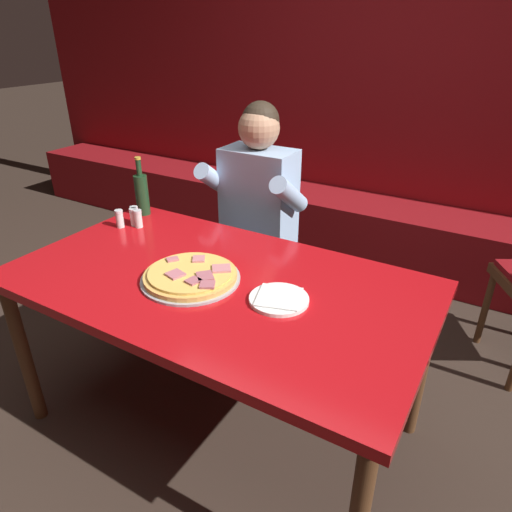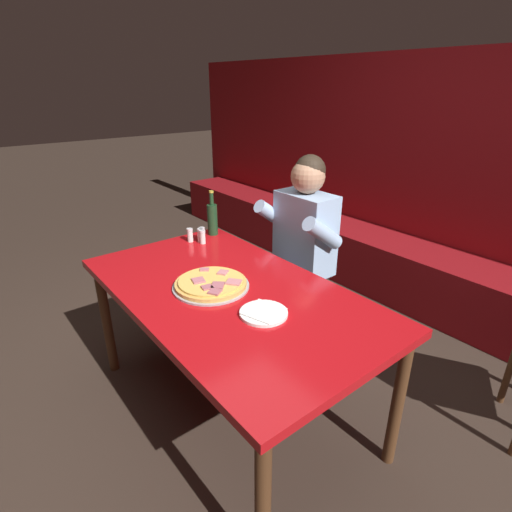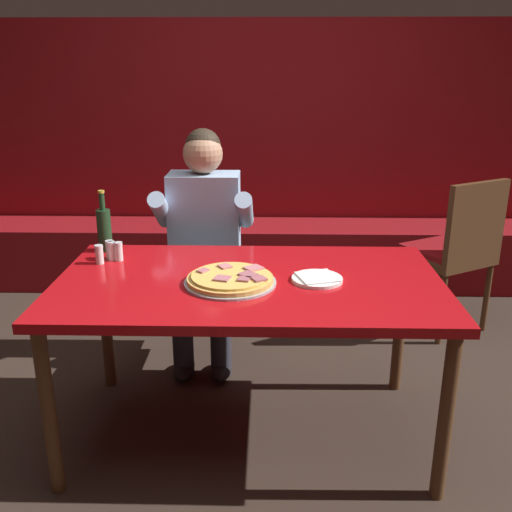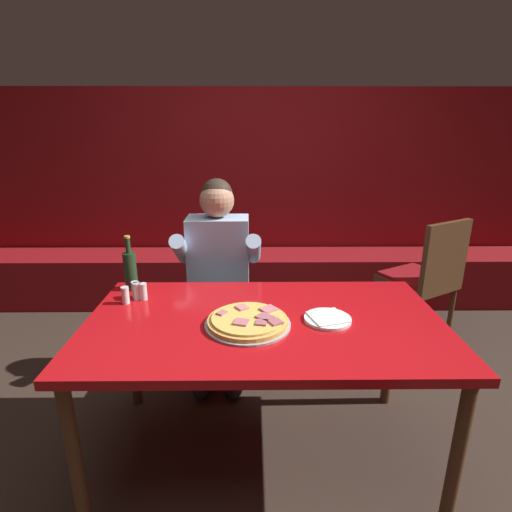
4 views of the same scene
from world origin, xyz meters
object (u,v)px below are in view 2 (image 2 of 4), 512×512
object	(u,v)px
beer_bottle	(212,218)
shaker_oregano	(203,237)
main_dining_table	(229,302)
shaker_parmesan	(202,235)
shaker_black_pepper	(190,236)
diner_seated_blue_shirt	(295,247)
pizza	(211,284)
plate_white_paper	(264,313)
shaker_red_pepper_flakes	(200,236)

from	to	relation	value
beer_bottle	shaker_oregano	world-z (taller)	beer_bottle
main_dining_table	shaker_parmesan	xyz separation A→B (m)	(-0.64, 0.25, 0.11)
shaker_black_pepper	diner_seated_blue_shirt	world-z (taller)	diner_seated_blue_shirt
shaker_black_pepper	diner_seated_blue_shirt	size ratio (longest dim) A/B	0.07
beer_bottle	diner_seated_blue_shirt	size ratio (longest dim) A/B	0.23
beer_bottle	shaker_oregano	bearing A→B (deg)	-54.86
pizza	shaker_black_pepper	size ratio (longest dim) A/B	4.36
plate_white_paper	beer_bottle	world-z (taller)	beer_bottle
main_dining_table	shaker_black_pepper	world-z (taller)	shaker_black_pepper
pizza	shaker_parmesan	size ratio (longest dim) A/B	4.36
shaker_oregano	plate_white_paper	bearing A→B (deg)	-14.92
pizza	shaker_parmesan	bearing A→B (deg)	152.35
shaker_parmesan	diner_seated_blue_shirt	world-z (taller)	diner_seated_blue_shirt
beer_bottle	shaker_parmesan	bearing A→B (deg)	-65.69
plate_white_paper	shaker_red_pepper_flakes	distance (m)	0.94
shaker_black_pepper	diner_seated_blue_shirt	distance (m)	0.67
pizza	diner_seated_blue_shirt	size ratio (longest dim) A/B	0.29
shaker_red_pepper_flakes	diner_seated_blue_shirt	xyz separation A→B (m)	(0.36, 0.48, -0.08)
beer_bottle	diner_seated_blue_shirt	bearing A→B (deg)	38.58
shaker_red_pepper_flakes	shaker_black_pepper	world-z (taller)	same
pizza	beer_bottle	distance (m)	0.75
main_dining_table	shaker_oregano	bearing A→B (deg)	159.66
pizza	shaker_red_pepper_flakes	distance (m)	0.62
beer_bottle	shaker_parmesan	size ratio (longest dim) A/B	3.40
pizza	beer_bottle	xyz separation A→B (m)	(-0.62, 0.41, 0.09)
beer_bottle	pizza	bearing A→B (deg)	-33.64
shaker_red_pepper_flakes	diner_seated_blue_shirt	world-z (taller)	diner_seated_blue_shirt
shaker_red_pepper_flakes	shaker_black_pepper	xyz separation A→B (m)	(-0.04, -0.05, 0.00)
pizza	diner_seated_blue_shirt	xyz separation A→B (m)	(-0.19, 0.75, -0.06)
main_dining_table	shaker_parmesan	world-z (taller)	shaker_parmesan
shaker_parmesan	shaker_oregano	world-z (taller)	same
pizza	beer_bottle	size ratio (longest dim) A/B	1.29
main_dining_table	shaker_black_pepper	xyz separation A→B (m)	(-0.67, 0.18, 0.11)
shaker_red_pepper_flakes	diner_seated_blue_shirt	distance (m)	0.60
shaker_parmesan	plate_white_paper	bearing A→B (deg)	-15.61
shaker_red_pepper_flakes	shaker_black_pepper	bearing A→B (deg)	-131.46
pizza	shaker_red_pepper_flakes	size ratio (longest dim) A/B	4.36
pizza	shaker_red_pepper_flakes	world-z (taller)	shaker_red_pepper_flakes
shaker_parmesan	shaker_red_pepper_flakes	size ratio (longest dim) A/B	1.00
shaker_red_pepper_flakes	pizza	bearing A→B (deg)	-26.65
plate_white_paper	diner_seated_blue_shirt	bearing A→B (deg)	127.56
main_dining_table	beer_bottle	size ratio (longest dim) A/B	5.47
main_dining_table	beer_bottle	xyz separation A→B (m)	(-0.69, 0.36, 0.18)
diner_seated_blue_shirt	shaker_oregano	bearing A→B (deg)	-124.39
shaker_red_pepper_flakes	plate_white_paper	bearing A→B (deg)	-14.69
pizza	shaker_oregano	xyz separation A→B (m)	(-0.52, 0.27, 0.02)
plate_white_paper	diner_seated_blue_shirt	size ratio (longest dim) A/B	0.16
pizza	shaker_oregano	world-z (taller)	shaker_oregano
shaker_black_pepper	beer_bottle	bearing A→B (deg)	97.06
shaker_red_pepper_flakes	shaker_oregano	bearing A→B (deg)	-8.10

